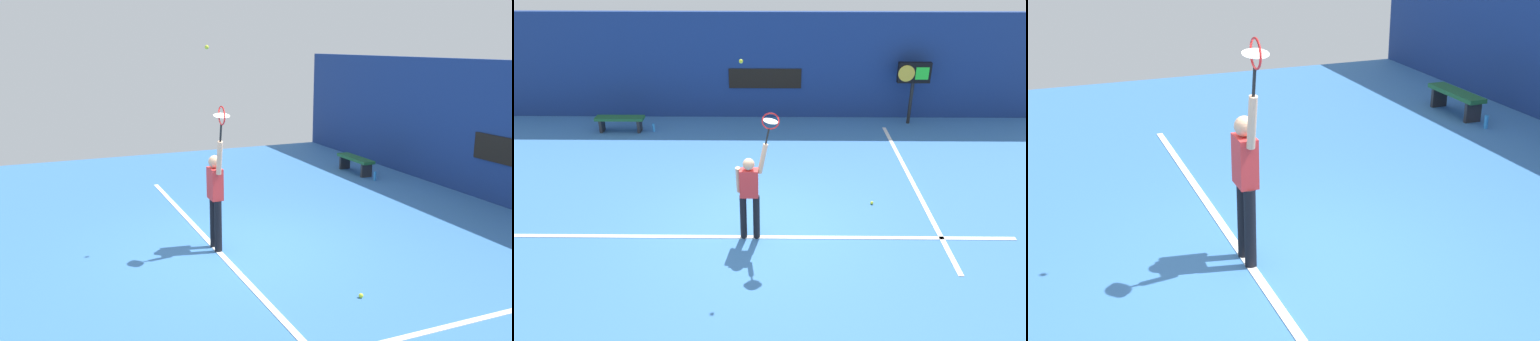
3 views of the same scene
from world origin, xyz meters
TOP-DOWN VIEW (x-y plane):
  - ground_plane at (0.00, 0.00)m, footprint 18.00×18.00m
  - court_baseline at (0.00, -0.33)m, footprint 10.00×0.10m
  - court_sideline at (3.56, 2.00)m, footprint 0.10×7.00m
  - tennis_player at (-0.16, -0.32)m, footprint 0.60×0.31m
  - tennis_racket at (0.23, -0.32)m, footprint 0.37×0.27m
  - tennis_ball at (-0.25, -0.40)m, footprint 0.07×0.07m
  - court_bench at (-4.20, 5.14)m, footprint 1.40×0.36m
  - water_bottle at (-3.24, 5.14)m, footprint 0.07×0.07m
  - spare_ball at (2.43, 0.98)m, footprint 0.07×0.07m

SIDE VIEW (x-z plane):
  - ground_plane at x=0.00m, z-range 0.00..0.00m
  - court_baseline at x=0.00m, z-range 0.00..0.01m
  - court_sideline at x=3.56m, z-range 0.00..0.01m
  - spare_ball at x=2.43m, z-range 0.00..0.07m
  - water_bottle at x=-3.24m, z-range 0.00..0.24m
  - court_bench at x=-4.20m, z-range 0.11..0.56m
  - tennis_player at x=-0.16m, z-range 0.02..2.00m
  - tennis_racket at x=0.23m, z-range 2.07..2.69m
  - tennis_ball at x=-0.25m, z-range 3.45..3.52m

